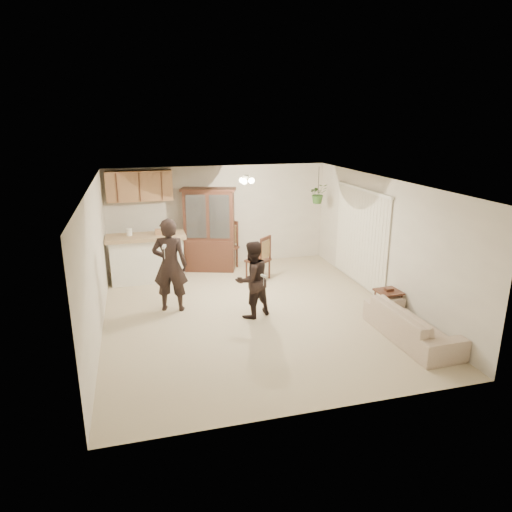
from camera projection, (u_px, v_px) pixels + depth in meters
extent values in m
plane|color=tan|center=(251.00, 312.00, 8.84)|extent=(6.50, 6.50, 0.00)
cube|color=silver|center=(251.00, 183.00, 8.12)|extent=(5.50, 6.50, 0.02)
cube|color=beige|center=(219.00, 216.00, 11.48)|extent=(5.50, 0.02, 2.50)
cube|color=beige|center=(319.00, 322.00, 5.47)|extent=(5.50, 0.02, 2.50)
cube|color=beige|center=(96.00, 262.00, 7.80)|extent=(0.02, 6.50, 2.50)
cube|color=beige|center=(384.00, 241.00, 9.16)|extent=(0.02, 6.50, 2.50)
cube|color=white|center=(147.00, 260.00, 10.41)|extent=(1.60, 0.55, 1.00)
cube|color=tan|center=(146.00, 237.00, 10.25)|extent=(1.75, 0.70, 0.08)
cube|color=olive|center=(139.00, 186.00, 10.60)|extent=(1.50, 0.34, 0.70)
imported|color=#2A5A24|center=(318.00, 194.00, 11.09)|extent=(0.43, 0.37, 0.48)
cylinder|color=black|center=(319.00, 180.00, 11.00)|extent=(0.01, 0.01, 0.65)
imported|color=beige|center=(412.00, 319.00, 7.66)|extent=(0.77, 1.89, 0.73)
imported|color=black|center=(170.00, 266.00, 8.70)|extent=(0.75, 0.59, 1.80)
imported|color=black|center=(252.00, 282.00, 8.48)|extent=(0.80, 0.73, 1.35)
cube|color=#331912|center=(210.00, 254.00, 11.22)|extent=(1.27, 0.81, 0.79)
cube|color=#331912|center=(209.00, 215.00, 10.94)|extent=(1.26, 0.75, 1.19)
cube|color=silver|center=(209.00, 215.00, 10.94)|extent=(0.99, 0.33, 1.04)
cube|color=#331912|center=(208.00, 189.00, 10.76)|extent=(1.37, 0.86, 0.06)
cube|color=#331912|center=(389.00, 292.00, 8.61)|extent=(0.47, 0.47, 0.03)
cube|color=#331912|center=(387.00, 308.00, 8.71)|extent=(0.39, 0.39, 0.03)
cube|color=#331912|center=(389.00, 289.00, 8.60)|extent=(0.16, 0.12, 0.05)
cube|color=#331912|center=(174.00, 258.00, 10.73)|extent=(0.49, 0.49, 0.05)
cube|color=tan|center=(173.00, 247.00, 10.65)|extent=(0.34, 0.07, 0.39)
cube|color=#331912|center=(173.00, 236.00, 10.58)|extent=(0.42, 0.08, 0.08)
cube|color=#331912|center=(225.00, 248.00, 11.32)|extent=(0.74, 0.74, 0.06)
cube|color=tan|center=(225.00, 235.00, 11.23)|extent=(0.28, 0.33, 0.45)
cube|color=#331912|center=(224.00, 224.00, 11.15)|extent=(0.34, 0.40, 0.09)
cube|color=#331912|center=(258.00, 260.00, 10.53)|extent=(0.66, 0.66, 0.05)
cube|color=tan|center=(258.00, 248.00, 10.45)|extent=(0.28, 0.26, 0.40)
cube|color=#331912|center=(258.00, 237.00, 10.37)|extent=(0.34, 0.32, 0.08)
cube|color=silver|center=(164.00, 247.00, 8.15)|extent=(0.09, 0.17, 0.05)
cube|color=silver|center=(264.00, 276.00, 8.16)|extent=(0.09, 0.13, 0.04)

